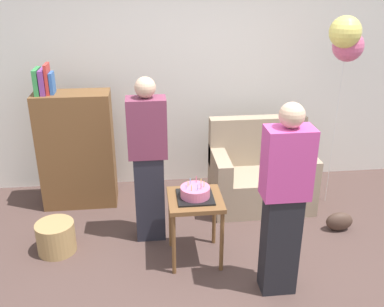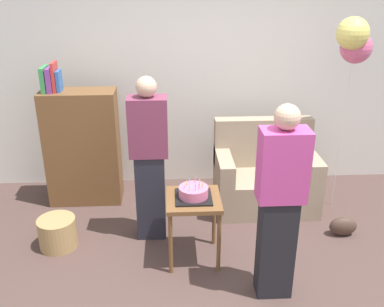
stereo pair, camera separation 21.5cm
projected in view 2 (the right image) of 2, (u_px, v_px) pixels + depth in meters
The scene contains 11 objects.
ground_plane at pixel (217, 281), 3.77m from camera, with size 8.00×8.00×0.00m, color #4C3833.
wall_back at pixel (201, 74), 5.12m from camera, with size 6.00×0.10×2.70m, color silver.
couch at pixel (265, 177), 4.88m from camera, with size 1.10×0.70×0.96m.
bookshelf at pixel (82, 146), 4.85m from camera, with size 0.80×0.36×1.61m.
side_table at pixel (193, 208), 3.88m from camera, with size 0.48×0.48×0.63m.
birthday_cake at pixel (194, 193), 3.82m from camera, with size 0.32×0.32×0.17m.
person_blowing_candles at pixel (149, 160), 4.11m from camera, with size 0.36×0.22×1.63m.
person_holding_cake at pixel (279, 204), 3.34m from camera, with size 0.36×0.22×1.63m.
wicker_basket at pixel (58, 233), 4.19m from camera, with size 0.36×0.36×0.30m, color #A88451.
handbag at pixel (343, 226), 4.39m from camera, with size 0.28×0.14×0.20m, color #473328.
balloon_bunch at pixel (355, 41), 4.27m from camera, with size 0.42×0.41×2.08m.
Camera 2 is at (-0.38, -3.02, 2.50)m, focal length 40.79 mm.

